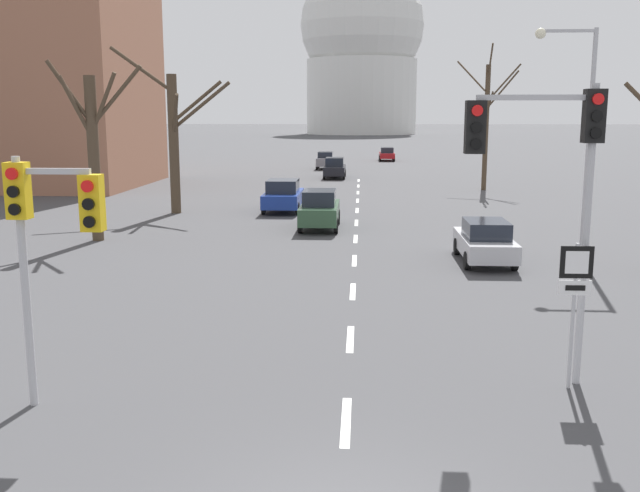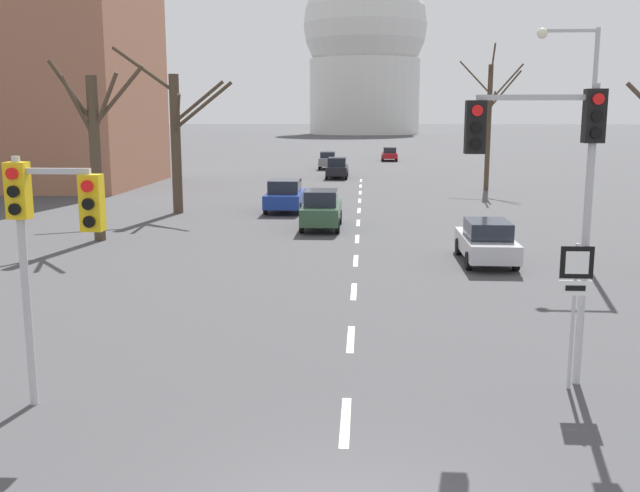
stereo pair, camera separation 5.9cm
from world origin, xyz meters
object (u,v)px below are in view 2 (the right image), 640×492
Objects in this scene: sedan_near_left at (389,154)px; sedan_near_right at (328,160)px; sedan_mid_centre at (285,195)px; sedan_far_left at (486,241)px; sedan_far_right at (321,209)px; route_sign_post at (575,290)px; street_lamp_right at (581,120)px; sedan_distant_centre at (337,168)px; traffic_signal_near_right at (552,159)px; traffic_signal_near_left at (46,221)px.

sedan_near_left is 1.11× the size of sedan_near_right.
sedan_mid_centre is at bearing -99.18° from sedan_near_left.
sedan_far_left is 0.98× the size of sedan_far_right.
route_sign_post is 11.78m from sedan_far_left.
street_lamp_right is 1.76× the size of sedan_distant_centre.
sedan_near_left is 1.02× the size of sedan_mid_centre.
sedan_mid_centre is (-0.73, -30.44, 0.01)m from sedan_near_right.
sedan_distant_centre is at bearing 97.15° from traffic_signal_near_right.
street_lamp_right is 1.85× the size of sedan_far_right.
sedan_mid_centre is 6.24m from sedan_far_right.
sedan_near_right is (-6.90, 54.88, -3.45)m from traffic_signal_near_right.
sedan_near_left is 1.00× the size of sedan_distant_centre.
street_lamp_right is 34.59m from sedan_distant_centre.
route_sign_post is at bearing -105.86° from street_lamp_right.
traffic_signal_near_right is at bearing 10.48° from traffic_signal_near_left.
sedan_distant_centre reaches higher than sedan_near_left.
street_lamp_right is (12.79, 13.67, 1.60)m from traffic_signal_near_left.
sedan_distant_centre is at bearing 84.49° from sedan_mid_centre.
sedan_mid_centre is (1.17, 26.07, -2.46)m from traffic_signal_near_left.
sedan_far_right is 26.37m from sedan_distant_centre.
traffic_signal_near_right is at bearing -82.84° from sedan_near_right.
sedan_near_right is at bearing 88.63° from sedan_mid_centre.
sedan_mid_centre reaches higher than sedan_near_right.
traffic_signal_near_left is 1.08× the size of sedan_near_right.
sedan_near_left is at bearing 80.82° from sedan_mid_centre.
sedan_mid_centre is at bearing 107.33° from traffic_signal_near_right.
route_sign_post is 0.66× the size of sedan_far_left.
sedan_far_left is at bearing 85.67° from traffic_signal_near_right.
sedan_far_right is at bearing 105.96° from traffic_signal_near_right.
sedan_mid_centre is 1.03× the size of sedan_far_right.
sedan_far_left is (-3.13, -0.60, -4.15)m from street_lamp_right.
traffic_signal_near_left is (-8.80, -1.63, -0.98)m from traffic_signal_near_right.
route_sign_post is 0.35× the size of street_lamp_right.
traffic_signal_near_left is at bearing -126.49° from sedan_far_left.
route_sign_post is 0.61× the size of sedan_distant_centre.
sedan_far_right is (-6.20, 7.21, 0.13)m from sedan_far_left.
traffic_signal_near_left is at bearing -133.10° from street_lamp_right.
route_sign_post is (9.29, 1.35, -1.41)m from traffic_signal_near_left.
sedan_near_left is 56.40m from sedan_far_left.
sedan_far_left is (7.76, -43.44, -0.08)m from sedan_near_right.
traffic_signal_near_right is 1.28× the size of traffic_signal_near_left.
sedan_far_left reaches higher than sedan_near_left.
traffic_signal_near_right reaches higher than sedan_far_left.
sedan_far_right is (-5.33, 18.64, -3.41)m from traffic_signal_near_right.
sedan_near_right is at bearing 97.25° from sedan_distant_centre.
street_lamp_right reaches higher than route_sign_post.
sedan_far_right is at bearing -68.42° from sedan_mid_centre.
sedan_far_left is at bearing 53.51° from traffic_signal_near_left.
sedan_near_right is at bearing 92.47° from sedan_far_right.
traffic_signal_near_right is 67.91m from sedan_near_left.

